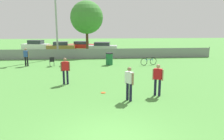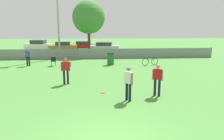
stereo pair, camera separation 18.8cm
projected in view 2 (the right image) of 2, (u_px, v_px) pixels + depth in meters
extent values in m
cube|color=gray|center=(97.00, 54.00, 24.14)|extent=(26.33, 0.03, 1.10)
cylinder|color=slate|center=(211.00, 52.00, 25.19)|extent=(0.07, 0.07, 1.21)
cylinder|color=#9E9EA3|center=(58.00, 14.00, 23.69)|extent=(0.20, 0.20, 9.69)
cylinder|color=#4C331E|center=(89.00, 42.00, 27.25)|extent=(0.32, 0.32, 3.11)
sphere|color=#3D7F33|center=(89.00, 17.00, 26.65)|extent=(4.00, 4.00, 4.00)
cylinder|color=#191933|center=(64.00, 77.00, 13.41)|extent=(0.13, 0.13, 0.87)
cylinder|color=#191933|center=(68.00, 77.00, 13.45)|extent=(0.13, 0.13, 0.87)
cube|color=red|center=(66.00, 66.00, 13.29)|extent=(0.43, 0.27, 0.54)
sphere|color=#8C664C|center=(65.00, 59.00, 13.21)|extent=(0.20, 0.20, 0.20)
cylinder|color=#8C664C|center=(61.00, 67.00, 13.25)|extent=(0.08, 0.08, 0.56)
cylinder|color=#8C664C|center=(70.00, 66.00, 13.35)|extent=(0.08, 0.08, 0.56)
cylinder|color=#191933|center=(127.00, 91.00, 10.48)|extent=(0.13, 0.13, 0.87)
cylinder|color=#191933|center=(130.00, 92.00, 10.31)|extent=(0.13, 0.13, 0.87)
cube|color=silver|center=(129.00, 77.00, 10.26)|extent=(0.41, 0.46, 0.54)
sphere|color=#8C664C|center=(129.00, 69.00, 10.18)|extent=(0.20, 0.20, 0.20)
cylinder|color=#8C664C|center=(125.00, 77.00, 10.45)|extent=(0.08, 0.08, 0.56)
cylinder|color=#8C664C|center=(132.00, 79.00, 10.08)|extent=(0.08, 0.08, 0.56)
cylinder|color=#191933|center=(155.00, 87.00, 11.18)|extent=(0.13, 0.13, 0.87)
cylinder|color=#191933|center=(159.00, 88.00, 11.09)|extent=(0.13, 0.13, 0.87)
cube|color=#B21419|center=(158.00, 74.00, 11.00)|extent=(0.46, 0.39, 0.54)
sphere|color=tan|center=(158.00, 66.00, 10.92)|extent=(0.20, 0.20, 0.20)
cylinder|color=tan|center=(153.00, 74.00, 11.11)|extent=(0.08, 0.08, 0.56)
cylinder|color=tan|center=(162.00, 75.00, 10.90)|extent=(0.08, 0.08, 0.56)
cylinder|color=black|center=(29.00, 61.00, 19.60)|extent=(0.13, 0.13, 0.85)
cylinder|color=black|center=(27.00, 61.00, 19.65)|extent=(0.13, 0.13, 0.85)
cube|color=#2D4C9E|center=(28.00, 54.00, 19.49)|extent=(0.43, 0.33, 0.54)
sphere|color=#8C664C|center=(27.00, 49.00, 19.42)|extent=(0.20, 0.20, 0.20)
cylinder|color=#8C664C|center=(30.00, 54.00, 19.45)|extent=(0.08, 0.08, 0.56)
cylinder|color=#8C664C|center=(25.00, 54.00, 19.55)|extent=(0.08, 0.08, 0.56)
cylinder|color=#E5591E|center=(103.00, 93.00, 11.70)|extent=(0.26, 0.26, 0.03)
torus|color=#E5591E|center=(103.00, 93.00, 11.70)|extent=(0.26, 0.26, 0.03)
cylinder|color=#333338|center=(55.00, 63.00, 19.85)|extent=(0.02, 0.02, 0.43)
cylinder|color=#333338|center=(51.00, 64.00, 19.73)|extent=(0.02, 0.02, 0.43)
cylinder|color=#333338|center=(56.00, 64.00, 19.52)|extent=(0.02, 0.02, 0.43)
cylinder|color=#333338|center=(52.00, 64.00, 19.40)|extent=(0.02, 0.02, 0.43)
cube|color=black|center=(53.00, 61.00, 19.58)|extent=(0.50, 0.50, 0.03)
cube|color=black|center=(53.00, 59.00, 19.36)|extent=(0.40, 0.13, 0.39)
torus|color=black|center=(145.00, 62.00, 19.86)|extent=(0.67, 0.22, 0.68)
torus|color=black|center=(155.00, 61.00, 20.18)|extent=(0.67, 0.22, 0.68)
cylinder|color=#195999|center=(150.00, 60.00, 19.99)|extent=(0.87, 0.26, 0.04)
cylinder|color=#195999|center=(148.00, 60.00, 19.92)|extent=(0.03, 0.03, 0.35)
cylinder|color=#195999|center=(154.00, 59.00, 20.12)|extent=(0.03, 0.03, 0.32)
cube|color=black|center=(148.00, 58.00, 19.88)|extent=(0.17, 0.10, 0.04)
cylinder|color=black|center=(154.00, 58.00, 20.09)|extent=(0.14, 0.43, 0.03)
cylinder|color=#1E6638|center=(111.00, 59.00, 20.21)|extent=(0.64, 0.64, 1.05)
cylinder|color=black|center=(111.00, 53.00, 20.10)|extent=(0.67, 0.67, 0.08)
cube|color=maroon|center=(66.00, 64.00, 19.66)|extent=(0.75, 0.41, 0.34)
cube|color=black|center=(66.00, 62.00, 19.63)|extent=(0.64, 0.04, 0.02)
cylinder|color=black|center=(48.00, 48.00, 33.66)|extent=(0.67, 0.30, 0.64)
cylinder|color=black|center=(44.00, 48.00, 32.24)|extent=(0.67, 0.30, 0.64)
cylinder|color=black|center=(33.00, 47.00, 33.93)|extent=(0.67, 0.30, 0.64)
cylinder|color=black|center=(29.00, 48.00, 32.51)|extent=(0.67, 0.30, 0.64)
cube|color=white|center=(39.00, 46.00, 33.04)|extent=(4.17, 2.40, 0.76)
cube|color=#2D333D|center=(38.00, 42.00, 32.91)|extent=(2.29, 1.84, 0.57)
cylinder|color=black|center=(72.00, 48.00, 32.78)|extent=(0.66, 0.20, 0.65)
cylinder|color=black|center=(71.00, 49.00, 31.27)|extent=(0.66, 0.20, 0.65)
cylinder|color=black|center=(55.00, 48.00, 32.50)|extent=(0.66, 0.20, 0.65)
cylinder|color=black|center=(54.00, 49.00, 30.99)|extent=(0.66, 0.20, 0.65)
cube|color=olive|center=(63.00, 47.00, 31.84)|extent=(4.00, 1.91, 0.65)
cube|color=#2D333D|center=(63.00, 43.00, 31.73)|extent=(2.10, 1.63, 0.49)
cylinder|color=black|center=(92.00, 47.00, 34.87)|extent=(0.63, 0.29, 0.61)
cylinder|color=black|center=(90.00, 48.00, 33.44)|extent=(0.63, 0.29, 0.61)
cylinder|color=black|center=(77.00, 47.00, 35.13)|extent=(0.63, 0.29, 0.61)
cylinder|color=black|center=(75.00, 48.00, 33.69)|extent=(0.63, 0.29, 0.61)
cube|color=red|center=(84.00, 46.00, 34.24)|extent=(4.24, 2.41, 0.61)
cube|color=#2D333D|center=(84.00, 43.00, 34.14)|extent=(2.32, 1.85, 0.46)
cylinder|color=black|center=(114.00, 49.00, 31.90)|extent=(0.68, 0.29, 0.66)
cylinder|color=black|center=(113.00, 50.00, 30.42)|extent=(0.68, 0.29, 0.66)
cylinder|color=black|center=(96.00, 48.00, 32.11)|extent=(0.68, 0.29, 0.66)
cylinder|color=black|center=(94.00, 50.00, 30.64)|extent=(0.68, 0.29, 0.66)
cube|color=#B7B7BC|center=(104.00, 48.00, 31.23)|extent=(4.44, 2.40, 0.63)
cube|color=#2D333D|center=(104.00, 44.00, 31.12)|extent=(2.41, 1.86, 0.47)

